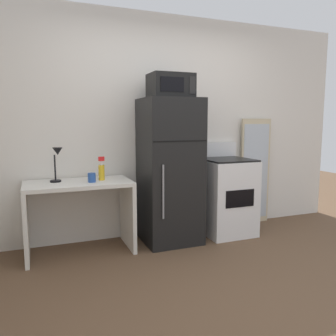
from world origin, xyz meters
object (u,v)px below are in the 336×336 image
(spray_bottle, at_px, (101,171))
(refrigerator, at_px, (170,171))
(desk_lamp, at_px, (57,159))
(leaning_mirror, at_px, (255,171))
(microwave, at_px, (171,86))
(oven_range, at_px, (226,196))
(desk, at_px, (79,204))
(coffee_mug, at_px, (92,178))

(spray_bottle, height_order, refrigerator, refrigerator)
(spray_bottle, bearing_deg, desk_lamp, 173.81)
(refrigerator, distance_m, leaning_mirror, 1.36)
(microwave, xyz_separation_m, leaning_mirror, (1.33, 0.28, -1.04))
(refrigerator, xyz_separation_m, microwave, (0.00, -0.02, 0.94))
(desk_lamp, height_order, oven_range, desk_lamp)
(spray_bottle, bearing_deg, refrigerator, -1.83)
(desk_lamp, relative_size, leaning_mirror, 0.25)
(spray_bottle, relative_size, oven_range, 0.23)
(desk, xyz_separation_m, leaning_mirror, (2.34, 0.25, 0.18))
(desk, bearing_deg, leaning_mirror, 5.99)
(microwave, height_order, oven_range, microwave)
(spray_bottle, height_order, microwave, microwave)
(desk_lamp, bearing_deg, refrigerator, -3.42)
(desk_lamp, height_order, refrigerator, refrigerator)
(microwave, bearing_deg, oven_range, 1.92)
(microwave, bearing_deg, desk, 178.04)
(desk, distance_m, coffee_mug, 0.32)
(desk_lamp, distance_m, refrigerator, 1.22)
(desk_lamp, distance_m, oven_range, 2.01)
(desk, distance_m, leaning_mirror, 2.36)
(desk, relative_size, coffee_mug, 11.28)
(spray_bottle, xyz_separation_m, oven_range, (1.50, -0.02, -0.38))
(desk_lamp, bearing_deg, desk, -16.79)
(desk_lamp, xyz_separation_m, oven_range, (1.94, -0.07, -0.52))
(desk_lamp, relative_size, oven_range, 0.32)
(desk_lamp, relative_size, coffee_mug, 3.72)
(oven_range, bearing_deg, desk_lamp, 177.99)
(refrigerator, relative_size, leaning_mirror, 1.15)
(microwave, distance_m, oven_range, 1.48)
(desk_lamp, bearing_deg, leaning_mirror, 4.22)
(desk_lamp, distance_m, coffee_mug, 0.40)
(leaning_mirror, bearing_deg, refrigerator, -169.01)
(desk, xyz_separation_m, microwave, (1.01, -0.03, 1.23))
(coffee_mug, height_order, microwave, microwave)
(coffee_mug, relative_size, leaning_mirror, 0.07)
(coffee_mug, bearing_deg, leaning_mirror, 8.31)
(spray_bottle, bearing_deg, microwave, -3.41)
(desk_lamp, distance_m, spray_bottle, 0.46)
(desk_lamp, bearing_deg, microwave, -4.42)
(spray_bottle, xyz_separation_m, coffee_mug, (-0.12, -0.09, -0.05))
(coffee_mug, xyz_separation_m, oven_range, (1.62, 0.07, -0.33))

